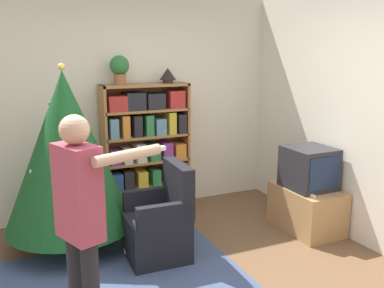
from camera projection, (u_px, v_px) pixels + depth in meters
wall_back at (122, 106)px, 5.16m from camera, size 8.00×0.10×2.60m
bookshelf at (147, 150)px, 5.16m from camera, size 1.04×0.31×1.58m
tv_stand at (306, 209)px, 4.74m from camera, size 0.51×0.79×0.49m
television at (309, 168)px, 4.64m from camera, size 0.47×0.49×0.45m
game_remote at (311, 195)px, 4.42m from camera, size 0.04×0.12×0.02m
christmas_tree at (67, 151)px, 4.19m from camera, size 1.27×1.27×1.85m
armchair at (160, 225)px, 4.09m from camera, size 0.59×0.58×0.92m
standing_person at (81, 217)px, 2.68m from camera, size 0.72×0.44×1.59m
potted_plant at (120, 68)px, 4.83m from camera, size 0.22×0.22×0.33m
table_lamp at (168, 75)px, 5.09m from camera, size 0.20×0.20×0.18m
book_pile_near_tree at (134, 248)px, 4.21m from camera, size 0.23×0.18×0.12m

